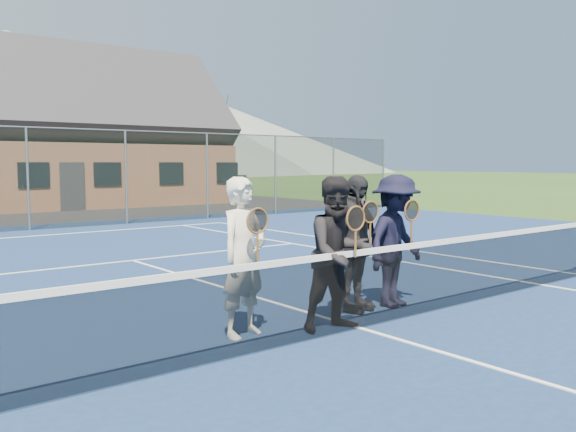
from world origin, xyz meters
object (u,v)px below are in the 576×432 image
object	(u,v)px
tennis_net	(361,285)
player_b	(339,253)
player_d	(396,241)
clubhouse	(51,119)
player_c	(355,243)
player_a	(244,257)

from	to	relation	value
tennis_net	player_b	world-z (taller)	player_b
player_d	clubhouse	bearing A→B (deg)	83.14
tennis_net	player_d	world-z (taller)	player_d
player_c	tennis_net	bearing A→B (deg)	-129.82
player_a	player_c	bearing A→B (deg)	1.73
player_c	player_d	xyz separation A→B (m)	(0.62, -0.15, -0.00)
tennis_net	player_d	size ratio (longest dim) A/B	6.49
player_d	player_b	bearing A→B (deg)	-165.50
clubhouse	player_a	distance (m)	24.16
player_a	player_c	world-z (taller)	same
player_a	player_d	size ratio (longest dim) A/B	1.00
player_d	player_c	bearing A→B (deg)	166.18
tennis_net	player_b	bearing A→B (deg)	144.44
player_c	player_d	size ratio (longest dim) A/B	1.00
clubhouse	player_c	distance (m)	23.78
tennis_net	player_c	bearing A→B (deg)	50.18
player_a	player_d	xyz separation A→B (m)	(2.42, -0.10, -0.00)
player_a	player_d	distance (m)	2.42
tennis_net	player_c	distance (m)	0.95
player_b	player_d	bearing A→B (deg)	14.50
clubhouse	player_a	world-z (taller)	clubhouse
player_b	player_d	size ratio (longest dim) A/B	1.00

